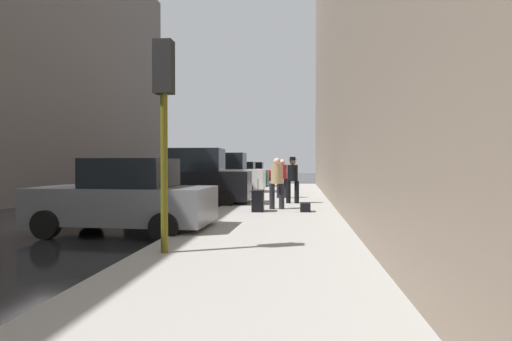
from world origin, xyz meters
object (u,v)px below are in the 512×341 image
(parked_dark_green_sedan, at_px, (238,176))
(pedestrian_in_red_jacket, at_px, (282,176))
(parked_gray_coupe, at_px, (125,198))
(parked_white_van, at_px, (223,175))
(parked_red_hatchback, at_px, (250,173))
(parked_black_suv, at_px, (192,180))
(traffic_light, at_px, (164,99))
(duffel_bag, at_px, (305,207))
(fire_hydrant, at_px, (243,191))
(pedestrian_with_fedora, at_px, (293,177))
(pedestrian_in_tan_coat, at_px, (277,180))
(rolling_suitcase, at_px, (258,201))

(parked_dark_green_sedan, distance_m, pedestrian_in_red_jacket, 9.78)
(parked_gray_coupe, relative_size, parked_white_van, 0.92)
(parked_dark_green_sedan, distance_m, parked_red_hatchback, 6.48)
(parked_black_suv, bearing_deg, parked_dark_green_sedan, 90.00)
(traffic_light, bearing_deg, parked_dark_green_sedan, 95.22)
(traffic_light, distance_m, pedestrian_in_red_jacket, 11.33)
(duffel_bag, bearing_deg, fire_hydrant, 122.90)
(parked_red_hatchback, height_order, pedestrian_with_fedora, pedestrian_with_fedora)
(parked_black_suv, relative_size, pedestrian_in_red_jacket, 2.72)
(traffic_light, bearing_deg, parked_black_suv, 102.31)
(pedestrian_with_fedora, xyz_separation_m, duffel_bag, (0.45, -2.66, -0.85))
(pedestrian_with_fedora, bearing_deg, traffic_light, -103.03)
(pedestrian_with_fedora, relative_size, pedestrian_in_red_jacket, 1.04)
(parked_black_suv, distance_m, pedestrian_with_fedora, 3.89)
(pedestrian_with_fedora, bearing_deg, parked_gray_coupe, -121.98)
(parked_gray_coupe, xyz_separation_m, duffel_bag, (4.33, 3.56, -0.56))
(parked_gray_coupe, relative_size, parked_black_suv, 0.91)
(parked_gray_coupe, bearing_deg, pedestrian_in_tan_coat, 50.94)
(parked_dark_green_sedan, relative_size, traffic_light, 1.17)
(parked_dark_green_sedan, height_order, parked_red_hatchback, same)
(traffic_light, bearing_deg, parked_red_hatchback, 93.96)
(parked_dark_green_sedan, xyz_separation_m, parked_red_hatchback, (-0.00, 6.48, 0.00))
(parked_red_hatchback, xyz_separation_m, pedestrian_with_fedora, (3.88, -17.99, 0.29))
(traffic_light, relative_size, pedestrian_with_fedora, 2.03)
(rolling_suitcase, bearing_deg, parked_red_hatchback, 97.77)
(parked_black_suv, xyz_separation_m, pedestrian_with_fedora, (3.88, 0.27, 0.10))
(parked_white_van, relative_size, duffel_bag, 10.47)
(traffic_light, relative_size, pedestrian_in_tan_coat, 2.11)
(rolling_suitcase, height_order, duffel_bag, rolling_suitcase)
(fire_hydrant, height_order, duffel_bag, fire_hydrant)
(pedestrian_in_red_jacket, relative_size, duffel_bag, 3.89)
(parked_dark_green_sedan, height_order, rolling_suitcase, parked_dark_green_sedan)
(parked_red_hatchback, bearing_deg, traffic_light, -86.04)
(parked_black_suv, xyz_separation_m, pedestrian_in_tan_coat, (3.39, -1.77, 0.07))
(parked_black_suv, distance_m, rolling_suitcase, 3.82)
(pedestrian_with_fedora, bearing_deg, duffel_bag, -80.49)
(traffic_light, bearing_deg, pedestrian_with_fedora, 76.97)
(parked_dark_green_sedan, xyz_separation_m, fire_hydrant, (1.80, -10.26, -0.35))
(parked_dark_green_sedan, height_order, pedestrian_in_tan_coat, pedestrian_in_tan_coat)
(parked_black_suv, xyz_separation_m, fire_hydrant, (1.80, 1.51, -0.54))
(fire_hydrant, xyz_separation_m, pedestrian_in_tan_coat, (1.59, -3.28, 0.61))
(parked_gray_coupe, height_order, parked_dark_green_sedan, same)
(duffel_bag, bearing_deg, parked_dark_green_sedan, 106.99)
(parked_white_van, bearing_deg, parked_black_suv, -90.00)
(pedestrian_in_tan_coat, xyz_separation_m, pedestrian_with_fedora, (0.49, 2.04, 0.03))
(parked_black_suv, bearing_deg, duffel_bag, -28.89)
(parked_gray_coupe, height_order, parked_black_suv, parked_black_suv)
(rolling_suitcase, bearing_deg, parked_white_van, 107.69)
(parked_red_hatchback, bearing_deg, duffel_bag, -78.16)
(parked_dark_green_sedan, distance_m, duffel_bag, 14.82)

